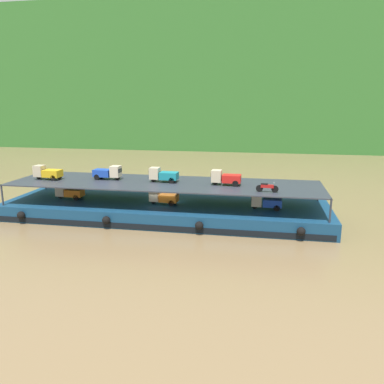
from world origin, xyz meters
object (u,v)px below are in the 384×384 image
at_px(mini_truck_lower_aft, 163,197).
at_px(mini_truck_upper_bow, 226,178).
at_px(cargo_barge, 164,210).
at_px(mini_truck_lower_mid, 266,202).
at_px(mini_truck_upper_mid, 108,172).
at_px(mini_truck_lower_stern, 69,192).
at_px(mini_truck_upper_stern, 47,173).
at_px(motorcycle_upper_port, 267,187).
at_px(mini_truck_upper_fore, 163,175).

relative_size(mini_truck_lower_aft, mini_truck_upper_bow, 1.01).
height_order(cargo_barge, mini_truck_lower_mid, mini_truck_lower_mid).
bearing_deg(mini_truck_upper_mid, mini_truck_lower_mid, -3.94).
bearing_deg(mini_truck_upper_mid, cargo_barge, -6.07).
distance_m(cargo_barge, mini_truck_lower_aft, 1.49).
height_order(mini_truck_lower_aft, mini_truck_upper_bow, mini_truck_upper_bow).
bearing_deg(mini_truck_lower_stern, mini_truck_upper_bow, 0.43).
distance_m(mini_truck_upper_stern, mini_truck_upper_bow, 17.75).
bearing_deg(mini_truck_lower_stern, motorcycle_upper_port, -6.33).
height_order(cargo_barge, mini_truck_lower_stern, mini_truck_lower_stern).
bearing_deg(mini_truck_upper_bow, cargo_barge, -179.54).
height_order(mini_truck_upper_mid, mini_truck_upper_bow, same).
relative_size(mini_truck_lower_aft, motorcycle_upper_port, 1.47).
xyz_separation_m(cargo_barge, mini_truck_upper_fore, (-0.15, 0.36, 3.44)).
bearing_deg(cargo_barge, mini_truck_lower_stern, -179.59).
relative_size(cargo_barge, mini_truck_upper_bow, 11.36).
relative_size(mini_truck_upper_mid, motorcycle_upper_port, 1.46).
bearing_deg(mini_truck_upper_bow, mini_truck_upper_stern, -178.23).
relative_size(mini_truck_lower_stern, mini_truck_upper_stern, 0.99).
relative_size(mini_truck_lower_aft, mini_truck_upper_fore, 1.01).
bearing_deg(mini_truck_upper_mid, motorcycle_upper_port, -10.42).
xyz_separation_m(cargo_barge, mini_truck_lower_mid, (9.66, -0.44, 1.44)).
xyz_separation_m(mini_truck_upper_fore, mini_truck_upper_bow, (6.05, -0.32, 0.00)).
relative_size(mini_truck_upper_mid, mini_truck_upper_bow, 1.01).
xyz_separation_m(mini_truck_lower_aft, mini_truck_upper_fore, (-0.16, 0.75, 2.00)).
bearing_deg(mini_truck_upper_mid, mini_truck_lower_aft, -9.75).
relative_size(cargo_barge, mini_truck_upper_mid, 11.25).
bearing_deg(cargo_barge, mini_truck_upper_fore, 112.59).
bearing_deg(mini_truck_upper_fore, mini_truck_lower_mid, -4.71).
height_order(mini_truck_upper_fore, mini_truck_upper_bow, same).
xyz_separation_m(mini_truck_lower_aft, motorcycle_upper_port, (9.66, -1.85, 1.74)).
height_order(mini_truck_upper_fore, motorcycle_upper_port, mini_truck_upper_fore).
bearing_deg(cargo_barge, mini_truck_upper_mid, 173.93).
bearing_deg(mini_truck_upper_mid, mini_truck_lower_stern, -169.96).
distance_m(mini_truck_lower_stern, motorcycle_upper_port, 19.73).
bearing_deg(cargo_barge, mini_truck_upper_bow, 0.46).
relative_size(cargo_barge, mini_truck_lower_mid, 11.39).
distance_m(cargo_barge, mini_truck_lower_mid, 9.78).
bearing_deg(motorcycle_upper_port, cargo_barge, 166.98).
relative_size(cargo_barge, mini_truck_lower_stern, 11.33).
height_order(mini_truck_lower_aft, mini_truck_upper_stern, mini_truck_upper_stern).
bearing_deg(mini_truck_lower_aft, mini_truck_upper_bow, 4.24).
bearing_deg(motorcycle_upper_port, mini_truck_upper_mid, 169.58).
distance_m(mini_truck_lower_stern, mini_truck_lower_aft, 9.87).
bearing_deg(mini_truck_lower_mid, mini_truck_lower_stern, 178.90).
relative_size(mini_truck_lower_mid, mini_truck_upper_mid, 0.99).
relative_size(cargo_barge, mini_truck_lower_aft, 11.21).
bearing_deg(mini_truck_upper_stern, mini_truck_lower_mid, 0.15).
distance_m(mini_truck_lower_aft, mini_truck_upper_fore, 2.14).
relative_size(mini_truck_upper_mid, mini_truck_upper_fore, 1.01).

